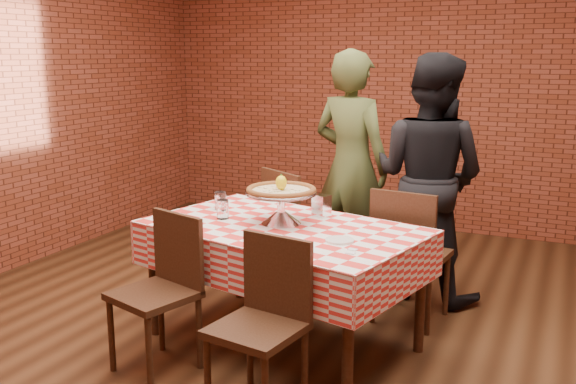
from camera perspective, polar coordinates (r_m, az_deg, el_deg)
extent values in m
plane|color=black|center=(4.11, 0.98, -13.29)|extent=(6.00, 6.00, 0.00)
plane|color=maroon|center=(6.58, 11.60, 9.20)|extent=(5.50, 0.00, 5.50)
cube|color=#3D2616|center=(3.98, -0.44, -8.34)|extent=(1.79, 1.31, 0.75)
cylinder|color=beige|center=(3.86, -0.61, 0.09)|extent=(0.50, 0.50, 0.03)
ellipsoid|color=yellow|center=(3.85, -0.61, 0.83)|extent=(0.08, 0.08, 0.09)
cylinder|color=white|center=(4.03, -5.85, -1.54)|extent=(0.09, 0.09, 0.12)
cylinder|color=white|center=(4.26, -6.04, -0.78)|extent=(0.09, 0.09, 0.12)
cylinder|color=white|center=(3.55, 4.63, -4.31)|extent=(0.19, 0.19, 0.01)
cube|color=white|center=(3.35, 5.59, -5.43)|extent=(0.05, 0.04, 0.00)
cube|color=white|center=(3.41, 5.79, -5.12)|extent=(0.05, 0.04, 0.00)
cube|color=silver|center=(4.06, 3.01, -1.22)|extent=(0.12, 0.11, 0.14)
imported|color=#434C25|center=(5.05, 5.64, 2.31)|extent=(0.74, 0.58, 1.81)
imported|color=black|center=(4.74, 12.44, 1.24)|extent=(1.01, 0.87, 1.78)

